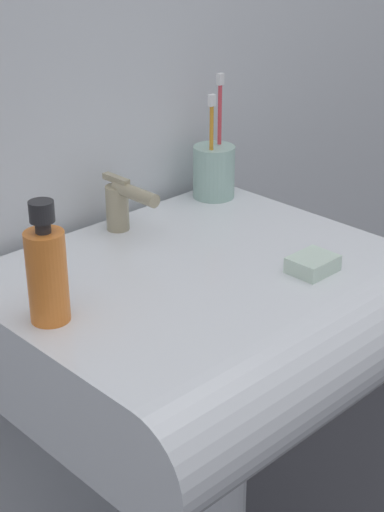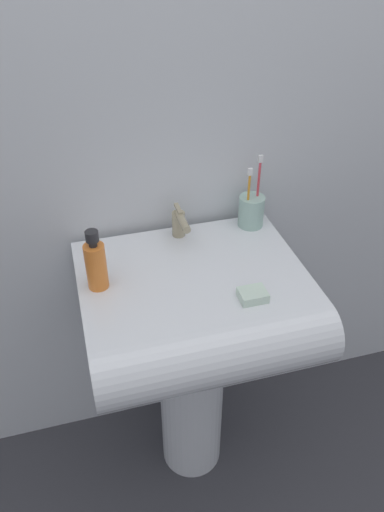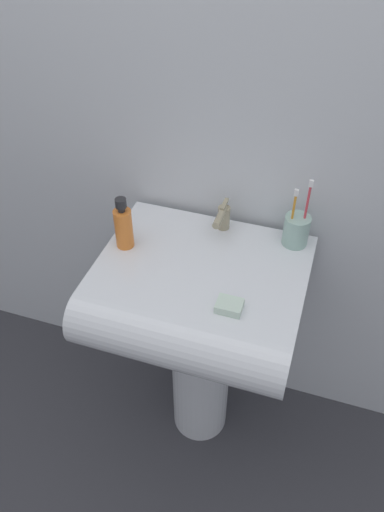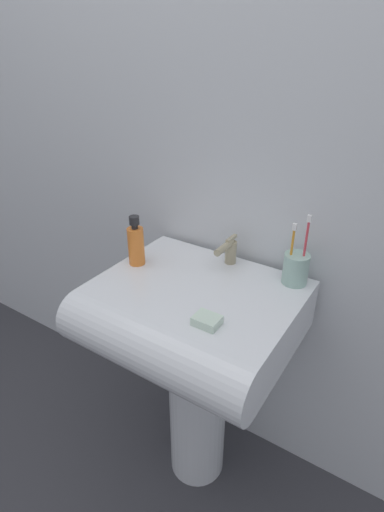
# 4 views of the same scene
# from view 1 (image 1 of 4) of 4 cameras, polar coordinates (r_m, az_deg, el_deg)

# --- Properties ---
(sink_basin) EXTENTS (0.59, 0.52, 0.16)m
(sink_basin) POSITION_cam_1_polar(r_m,az_deg,el_deg) (1.17, 1.68, -5.04)
(sink_basin) COLOR white
(sink_basin) RESTS_ON sink_pedestal
(faucet) EXTENTS (0.04, 0.12, 0.09)m
(faucet) POSITION_cam_1_polar(r_m,az_deg,el_deg) (1.27, -5.09, 3.89)
(faucet) COLOR tan
(faucet) RESTS_ON sink_basin
(toothbrush_cup) EXTENTS (0.08, 0.08, 0.22)m
(toothbrush_cup) POSITION_cam_1_polar(r_m,az_deg,el_deg) (1.42, 1.61, 6.25)
(toothbrush_cup) COLOR #99BFB2
(toothbrush_cup) RESTS_ON sink_basin
(soap_bottle) EXTENTS (0.05, 0.05, 0.17)m
(soap_bottle) POSITION_cam_1_polar(r_m,az_deg,el_deg) (1.01, -10.51, -1.12)
(soap_bottle) COLOR orange
(soap_bottle) RESTS_ON sink_basin
(bar_soap) EXTENTS (0.07, 0.05, 0.02)m
(bar_soap) POSITION_cam_1_polar(r_m,az_deg,el_deg) (1.16, 8.77, -0.58)
(bar_soap) COLOR silver
(bar_soap) RESTS_ON sink_basin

